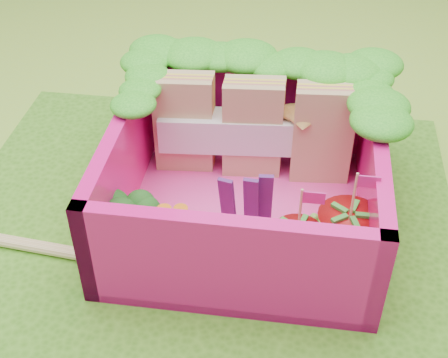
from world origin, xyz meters
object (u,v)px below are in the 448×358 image
Objects in this scene: strawberry_left at (296,248)px; strawberry_right at (346,238)px; sandwich_stack at (254,129)px; bento_box at (245,177)px; broccoli at (128,215)px.

strawberry_left is 0.23m from strawberry_right.
sandwich_stack is 2.26× the size of strawberry_left.
bento_box reaches higher than strawberry_left.
strawberry_right is (1.02, 0.02, -0.03)m from broccoli.
broccoli is 0.80m from strawberry_left.
strawberry_right reaches higher than bento_box.
sandwich_stack reaches higher than strawberry_right.
strawberry_right is (0.49, -0.65, -0.12)m from sandwich_stack.
broccoli is 1.02m from strawberry_right.
broccoli is (-0.52, -0.30, -0.05)m from bento_box.
bento_box is at bearing 150.08° from strawberry_right.
sandwich_stack is 0.85m from broccoli.
strawberry_left is (0.80, -0.05, -0.05)m from broccoli.
sandwich_stack is at bearing 88.97° from bento_box.
bento_box is 0.36m from sandwich_stack.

